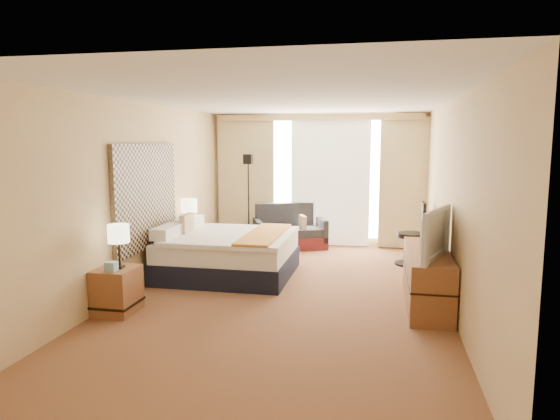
% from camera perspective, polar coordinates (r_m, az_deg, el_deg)
% --- Properties ---
extents(floor, '(4.20, 7.00, 0.02)m').
position_cam_1_polar(floor, '(6.81, 0.57, -9.76)').
color(floor, '#532417').
rests_on(floor, ground).
extents(ceiling, '(4.20, 7.00, 0.02)m').
position_cam_1_polar(ceiling, '(6.52, 0.60, 12.59)').
color(ceiling, silver).
rests_on(ceiling, wall_back).
extents(wall_back, '(4.20, 0.02, 2.60)m').
position_cam_1_polar(wall_back, '(9.98, 4.36, 3.46)').
color(wall_back, '#CFBC7E').
rests_on(wall_back, ground).
extents(wall_front, '(4.20, 0.02, 2.60)m').
position_cam_1_polar(wall_front, '(3.22, -11.27, -6.02)').
color(wall_front, '#CFBC7E').
rests_on(wall_front, ground).
extents(wall_left, '(0.02, 7.00, 2.60)m').
position_cam_1_polar(wall_left, '(7.23, -16.00, 1.50)').
color(wall_left, '#CFBC7E').
rests_on(wall_left, ground).
extents(wall_right, '(0.02, 7.00, 2.60)m').
position_cam_1_polar(wall_right, '(6.48, 19.13, 0.67)').
color(wall_right, '#CFBC7E').
rests_on(wall_right, ground).
extents(headboard, '(0.06, 1.85, 1.50)m').
position_cam_1_polar(headboard, '(7.39, -15.01, 1.52)').
color(headboard, black).
rests_on(headboard, wall_left).
extents(nightstand_left, '(0.45, 0.52, 0.55)m').
position_cam_1_polar(nightstand_left, '(6.41, -18.15, -8.73)').
color(nightstand_left, brown).
rests_on(nightstand_left, floor).
extents(nightstand_right, '(0.45, 0.52, 0.55)m').
position_cam_1_polar(nightstand_right, '(8.60, -9.93, -4.25)').
color(nightstand_right, brown).
rests_on(nightstand_right, floor).
extents(media_dresser, '(0.50, 1.80, 0.70)m').
position_cam_1_polar(media_dresser, '(6.63, 16.43, -7.43)').
color(media_dresser, brown).
rests_on(media_dresser, floor).
extents(window, '(2.30, 0.02, 2.30)m').
position_cam_1_polar(window, '(9.92, 5.78, 3.54)').
color(window, white).
rests_on(window, wall_back).
extents(curtains, '(4.12, 0.19, 2.56)m').
position_cam_1_polar(curtains, '(9.86, 4.27, 4.04)').
color(curtains, beige).
rests_on(curtains, floor).
extents(bed, '(1.93, 1.77, 0.94)m').
position_cam_1_polar(bed, '(7.77, -5.97, -4.95)').
color(bed, black).
rests_on(bed, floor).
extents(loveseat, '(1.53, 1.19, 0.85)m').
position_cam_1_polar(loveseat, '(9.73, 1.11, -2.69)').
color(loveseat, '#58191B').
rests_on(loveseat, floor).
extents(floor_lamp, '(0.23, 0.23, 1.81)m').
position_cam_1_polar(floor_lamp, '(9.74, -3.63, 3.25)').
color(floor_lamp, black).
rests_on(floor_lamp, floor).
extents(desk_chair, '(0.51, 0.51, 1.06)m').
position_cam_1_polar(desk_chair, '(8.65, 15.12, -3.01)').
color(desk_chair, black).
rests_on(desk_chair, floor).
extents(lamp_left, '(0.25, 0.25, 0.54)m').
position_cam_1_polar(lamp_left, '(6.23, -17.98, -2.68)').
color(lamp_left, black).
rests_on(lamp_left, nightstand_left).
extents(lamp_right, '(0.27, 0.27, 0.56)m').
position_cam_1_polar(lamp_right, '(8.43, -10.35, 0.39)').
color(lamp_right, black).
rests_on(lamp_right, nightstand_right).
extents(tissue_box, '(0.12, 0.12, 0.11)m').
position_cam_1_polar(tissue_box, '(6.21, -18.72, -6.14)').
color(tissue_box, '#82B0C9').
rests_on(tissue_box, nightstand_left).
extents(telephone, '(0.21, 0.18, 0.08)m').
position_cam_1_polar(telephone, '(8.68, -9.67, -2.03)').
color(telephone, black).
rests_on(telephone, nightstand_right).
extents(television, '(0.49, 1.01, 0.59)m').
position_cam_1_polar(television, '(6.10, 16.52, -2.54)').
color(television, black).
rests_on(television, media_dresser).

